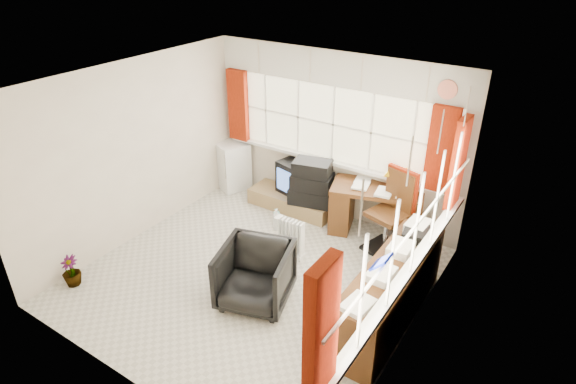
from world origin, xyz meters
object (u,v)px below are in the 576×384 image
at_px(desk, 376,208).
at_px(desk_lamp, 405,175).
at_px(radiator, 291,242).
at_px(office_chair, 255,275).
at_px(task_chair, 394,208).
at_px(tv_bench, 292,201).
at_px(crt_tv, 299,177).
at_px(mini_fridge, 233,166).
at_px(credenza, 390,291).

height_order(desk, desk_lamp, desk_lamp).
bearing_deg(radiator, office_chair, -81.66).
distance_m(task_chair, office_chair, 2.16).
distance_m(task_chair, tv_bench, 1.82).
xyz_separation_m(desk_lamp, office_chair, (-0.90, -2.22, -0.64)).
bearing_deg(task_chair, radiator, -137.81).
height_order(radiator, tv_bench, radiator).
xyz_separation_m(radiator, crt_tv, (-0.66, 1.24, 0.28)).
height_order(office_chair, mini_fridge, mini_fridge).
xyz_separation_m(office_chair, crt_tv, (-0.80, 2.24, 0.14)).
distance_m(desk, office_chair, 2.24).
bearing_deg(mini_fridge, credenza, -24.39).
relative_size(desk_lamp, office_chair, 0.49).
bearing_deg(task_chair, crt_tv, 170.33).
xyz_separation_m(desk_lamp, tv_bench, (-1.75, -0.12, -0.89)).
relative_size(desk, credenza, 0.70).
distance_m(desk_lamp, tv_bench, 1.96).
bearing_deg(mini_fridge, task_chair, -4.32).
height_order(credenza, mini_fridge, credenza).
xyz_separation_m(radiator, credenza, (1.58, -0.43, 0.16)).
bearing_deg(credenza, tv_bench, 146.30).
relative_size(radiator, mini_fridge, 0.69).
relative_size(credenza, tv_bench, 1.43).
distance_m(credenza, crt_tv, 2.79).
xyz_separation_m(task_chair, crt_tv, (-1.70, 0.29, -0.11)).
distance_m(office_chair, mini_fridge, 3.02).
bearing_deg(desk, office_chair, -104.15).
bearing_deg(desk, tv_bench, -176.71).
relative_size(desk, tv_bench, 1.00).
distance_m(desk_lamp, crt_tv, 1.78).
relative_size(desk, office_chair, 1.72).
bearing_deg(radiator, desk_lamp, 49.23).
xyz_separation_m(office_chair, tv_bench, (-0.84, 2.09, -0.25)).
bearing_deg(mini_fridge, tv_bench, -3.65).
height_order(office_chair, crt_tv, crt_tv).
bearing_deg(crt_tv, mini_fridge, -177.19).
bearing_deg(credenza, radiator, 164.90).
bearing_deg(radiator, mini_fridge, 148.92).
relative_size(task_chair, mini_fridge, 1.45).
bearing_deg(mini_fridge, radiator, -31.08).
distance_m(credenza, tv_bench, 2.75).
relative_size(office_chair, radiator, 1.46).
bearing_deg(desk_lamp, desk, -172.93).
xyz_separation_m(credenza, crt_tv, (-2.24, 1.66, 0.12)).
xyz_separation_m(desk, credenza, (0.89, -1.60, -0.02)).
bearing_deg(tv_bench, mini_fridge, 176.35).
bearing_deg(desk, credenza, -60.97).
bearing_deg(tv_bench, desk, 3.29).
xyz_separation_m(credenza, mini_fridge, (-3.53, 1.60, 0.01)).
bearing_deg(task_chair, mini_fridge, 175.68).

